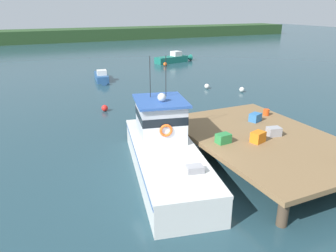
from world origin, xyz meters
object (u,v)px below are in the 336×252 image
Objects in this scene: crate_stack_near_edge at (255,117)px; mooring_buoy_channel_marker at (105,108)px; crate_single_far at (258,137)px; moored_boat_far_right at (174,59)px; bait_bucket at (266,112)px; crate_single_by_cleat at (223,138)px; crate_stack_mid_dock at (274,132)px; mooring_buoy_inshore at (165,64)px; main_fishing_boat at (164,148)px; moored_boat_mid_harbor at (102,77)px; mooring_buoy_spare_mooring at (207,86)px; mooring_buoy_outer at (242,90)px.

crate_stack_near_edge is 1.38× the size of mooring_buoy_channel_marker.
crate_single_far is 0.11× the size of moored_boat_far_right.
moored_boat_far_right is at bearing 75.37° from bait_bucket.
mooring_buoy_channel_marker is at bearing 109.98° from crate_single_far.
mooring_buoy_channel_marker is at bearing 103.90° from crate_single_by_cleat.
moored_boat_far_right reaches higher than mooring_buoy_channel_marker.
crate_stack_mid_dock reaches higher than bait_bucket.
crate_stack_near_edge reaches higher than mooring_buoy_inshore.
crate_single_by_cleat is at bearing -152.43° from bait_bucket.
crate_stack_mid_dock is (-0.53, -1.96, -0.01)m from crate_stack_near_edge.
mooring_buoy_channel_marker is at bearing -127.30° from mooring_buoy_inshore.
crate_stack_near_edge is 1.00× the size of crate_stack_mid_dock.
crate_stack_near_edge is 0.11× the size of moored_boat_far_right.
bait_bucket is at bearing 27.57° from crate_single_by_cleat.
crate_stack_mid_dock is 1.31× the size of mooring_buoy_inshore.
crate_single_by_cleat is at bearing -76.10° from mooring_buoy_channel_marker.
moored_boat_mid_harbor is (2.04, 19.21, -0.63)m from main_fishing_boat.
crate_single_by_cleat is 15.03m from mooring_buoy_spare_mooring.
crate_stack_mid_dock is at bearing -106.68° from moored_boat_far_right.
mooring_buoy_inshore is at bearing 83.09° from mooring_buoy_spare_mooring.
crate_stack_near_edge is at bearing 53.37° from crate_single_far.
mooring_buoy_channel_marker is (-2.58, 10.44, -1.19)m from crate_single_by_cleat.
moored_boat_mid_harbor is 10.28× the size of mooring_buoy_spare_mooring.
mooring_buoy_spare_mooring is (4.11, 11.43, -1.20)m from crate_stack_near_edge.
crate_stack_mid_dock is 20.69m from moored_boat_mid_harbor.
main_fishing_boat is 26.65m from mooring_buoy_inshore.
moored_boat_far_right is (6.54, 25.05, -0.89)m from bait_bucket.
crate_single_far is 4.01m from bait_bucket.
crate_single_by_cleat is 0.14× the size of moored_boat_mid_harbor.
bait_bucket is 0.08× the size of moored_boat_mid_harbor.
moored_boat_mid_harbor is (-1.76, 20.76, -1.06)m from crate_single_far.
crate_stack_near_edge is 24.20m from mooring_buoy_inshore.
moored_boat_mid_harbor is 10.05× the size of mooring_buoy_channel_marker.
mooring_buoy_inshore is (11.26, 14.78, 0.01)m from mooring_buoy_channel_marker.
main_fishing_boat is 23.59× the size of mooring_buoy_outer.
mooring_buoy_outer is (6.15, 9.16, -1.20)m from crate_stack_near_edge.
moored_boat_mid_harbor reaches higher than mooring_buoy_outer.
moored_boat_mid_harbor is (-2.91, 20.46, -1.02)m from crate_stack_mid_dock.
main_fishing_boat reaches higher than mooring_buoy_spare_mooring.
mooring_buoy_inshore is (4.39, 22.98, -1.14)m from bait_bucket.
mooring_buoy_channel_marker is 0.95× the size of mooring_buoy_inshore.
bait_bucket is 0.80× the size of mooring_buoy_spare_mooring.
bait_bucket is (4.29, 2.24, -0.04)m from crate_single_by_cleat.
main_fishing_boat reaches higher than crate_single_far.
mooring_buoy_spare_mooring is at bearing 67.06° from crate_single_far.
main_fishing_boat reaches higher than bait_bucket.
crate_stack_near_edge is 1.76× the size of bait_bucket.
crate_stack_mid_dock is 14.22m from mooring_buoy_spare_mooring.
mooring_buoy_channel_marker is (-13.41, -16.85, -0.26)m from moored_boat_far_right.
moored_boat_far_right is at bearing 73.32° from crate_stack_mid_dock.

